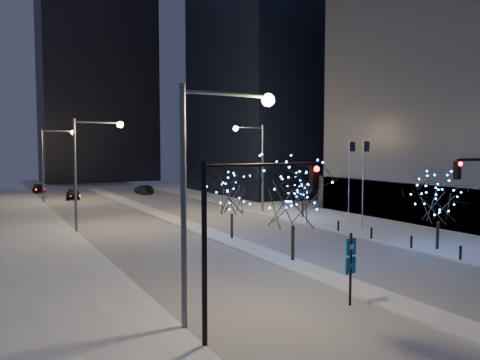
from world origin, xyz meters
TOP-DOWN VIEW (x-y plane):
  - ground at (0.00, 0.00)m, footprint 160.00×160.00m
  - road at (0.00, 35.00)m, footprint 20.00×130.00m
  - median at (0.00, 30.00)m, footprint 2.00×80.00m
  - east_sidewalk at (15.00, 20.00)m, footprint 10.00×90.00m
  - west_sidewalk at (-14.00, 20.00)m, footprint 8.00×90.00m
  - horizon_block at (6.00, 92.00)m, footprint 24.00×14.00m
  - street_lamp_w_near at (-8.94, 2.00)m, footprint 4.40×0.56m
  - street_lamp_w_mid at (-8.94, 27.00)m, footprint 4.40×0.56m
  - street_lamp_w_far at (-8.94, 52.00)m, footprint 4.40×0.56m
  - street_lamp_east at (10.08, 30.00)m, footprint 3.90×0.56m
  - traffic_signal_west at (-8.44, -0.00)m, footprint 5.26×0.43m
  - flagpoles at (13.37, 17.25)m, footprint 1.35×2.60m
  - bollards at (10.20, 10.00)m, footprint 0.16×12.16m
  - car_near at (-5.79, 54.73)m, footprint 2.53×4.84m
  - car_mid at (5.54, 57.58)m, footprint 2.09×4.45m
  - car_far at (-9.00, 68.18)m, footprint 1.92×4.53m
  - holiday_tree_median_near at (0.50, 9.20)m, footprint 5.95×5.95m
  - holiday_tree_median_far at (0.50, 17.69)m, footprint 4.33×4.33m
  - holiday_tree_plaza_near at (11.58, 6.86)m, footprint 5.33×5.33m
  - holiday_tree_plaza_far at (12.27, 24.04)m, footprint 4.40×4.40m
  - wayfinding_sign at (-2.00, 1.00)m, footprint 0.62×0.15m

SIDE VIEW (x-z plane):
  - ground at x=0.00m, z-range 0.00..0.00m
  - road at x=0.00m, z-range 0.00..0.02m
  - median at x=0.00m, z-range 0.00..0.15m
  - east_sidewalk at x=15.00m, z-range 0.00..0.15m
  - west_sidewalk at x=-14.00m, z-range 0.00..0.15m
  - bollards at x=10.20m, z-range 0.15..1.05m
  - car_far at x=-9.00m, z-range 0.00..1.30m
  - car_mid at x=5.54m, z-range 0.00..1.41m
  - car_near at x=-5.79m, z-range 0.00..1.57m
  - wayfinding_sign at x=-2.00m, z-range 0.39..3.87m
  - holiday_tree_plaza_far at x=12.27m, z-range 0.71..5.25m
  - holiday_tree_median_far at x=0.50m, z-range 0.98..6.51m
  - holiday_tree_plaza_near at x=11.58m, z-range 0.99..6.53m
  - holiday_tree_median_near at x=0.50m, z-range 1.07..7.75m
  - traffic_signal_west at x=-8.44m, z-range 1.26..8.26m
  - flagpoles at x=13.37m, z-range 0.80..8.80m
  - street_lamp_east at x=10.08m, z-range 1.45..11.45m
  - street_lamp_w_near at x=-8.94m, z-range 1.50..11.50m
  - street_lamp_w_mid at x=-8.94m, z-range 1.50..11.50m
  - street_lamp_w_far at x=-8.94m, z-range 1.50..11.50m
  - horizon_block at x=6.00m, z-range 0.00..42.00m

